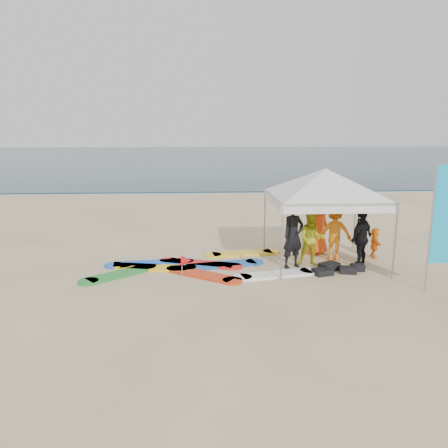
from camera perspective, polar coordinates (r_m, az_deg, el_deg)
name	(u,v)px	position (r m, az deg, el deg)	size (l,w,h in m)	color
ground	(240,293)	(10.90, 2.15, -9.02)	(120.00, 120.00, 0.00)	beige
ocean	(204,156)	(70.24, -2.59, 8.82)	(160.00, 84.00, 0.08)	#0C2633
shoreline_foam	(214,192)	(28.61, -1.34, 4.14)	(160.00, 1.20, 0.01)	silver
person_black_a	(293,236)	(12.77, 9.02, -1.51)	(0.70, 0.46, 1.92)	black
person_yellow	(312,239)	(13.10, 11.37, -1.93)	(0.79, 0.61, 1.62)	gold
person_orange_a	(334,232)	(13.83, 14.19, -1.05)	(1.13, 0.65, 1.75)	orange
person_black_b	(361,238)	(13.30, 17.49, -1.77)	(1.02, 0.43, 1.74)	black
person_orange_b	(317,226)	(14.35, 12.09, -0.32)	(0.90, 0.58, 1.83)	#FF5516
person_seated	(375,243)	(14.53, 19.08, -2.33)	(0.89, 0.28, 0.96)	orange
canopy_tent	(326,169)	(13.14, 13.15, 7.03)	(4.33, 4.33, 3.26)	#A5A5A8
feather_flag	(442,217)	(11.73, 26.54, 0.86)	(0.55, 0.04, 3.23)	#A5A5A8
marker_pennant	(186,261)	(11.86, -4.96, -4.79)	(0.28, 0.28, 0.64)	#A5A5A8
gear_pile	(336,269)	(12.82, 14.40, -5.69)	(1.57, 0.93, 0.22)	black
surfboard_spread	(197,267)	(12.86, -3.54, -5.57)	(6.27, 3.26, 0.07)	red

